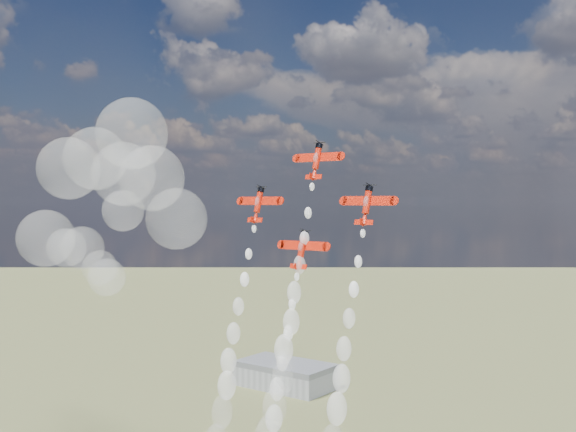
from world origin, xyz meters
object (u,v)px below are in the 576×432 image
(hangar, at_px, (286,375))
(plane_slot, at_px, (302,249))
(plane_lead, at_px, (317,160))
(plane_right, at_px, (367,204))
(plane_left, at_px, (258,204))

(hangar, relative_size, plane_slot, 4.08)
(hangar, height_order, plane_slot, plane_slot)
(plane_lead, xyz_separation_m, plane_slot, (0.00, -5.81, -19.80))
(hangar, relative_size, plane_right, 4.08)
(plane_right, bearing_deg, plane_left, 180.00)
(plane_left, bearing_deg, hangar, 125.05)
(hangar, bearing_deg, plane_slot, -52.06)
(hangar, distance_m, plane_lead, 225.56)
(plane_lead, xyz_separation_m, plane_left, (-14.74, -2.90, -9.90))
(hangar, bearing_deg, plane_left, -54.95)
(plane_right, bearing_deg, hangar, 131.54)
(plane_right, bearing_deg, plane_slot, -168.86)
(plane_left, bearing_deg, plane_slot, -11.14)
(plane_lead, relative_size, plane_left, 1.00)
(plane_left, relative_size, plane_slot, 1.00)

